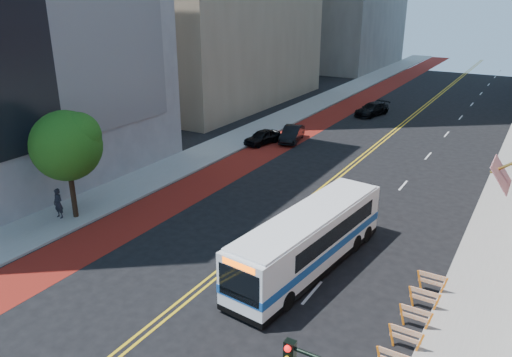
{
  "coord_description": "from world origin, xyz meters",
  "views": [
    {
      "loc": [
        12.69,
        -12.65,
        13.37
      ],
      "look_at": [
        0.55,
        8.0,
        4.3
      ],
      "focal_mm": 35.0,
      "sensor_mm": 36.0,
      "label": 1
    }
  ],
  "objects_px": {
    "car_b": "(292,134)",
    "pedestrian": "(58,203)",
    "car_a": "(262,137)",
    "car_c": "(372,109)",
    "street_tree": "(67,143)",
    "transit_bus": "(310,239)"
  },
  "relations": [
    {
      "from": "car_b",
      "to": "pedestrian",
      "type": "relative_size",
      "value": 2.33
    },
    {
      "from": "car_a",
      "to": "car_b",
      "type": "bearing_deg",
      "value": 59.87
    },
    {
      "from": "car_a",
      "to": "car_b",
      "type": "height_order",
      "value": "car_b"
    },
    {
      "from": "car_c",
      "to": "pedestrian",
      "type": "bearing_deg",
      "value": -85.92
    },
    {
      "from": "car_b",
      "to": "car_c",
      "type": "distance_m",
      "value": 14.26
    },
    {
      "from": "street_tree",
      "to": "pedestrian",
      "type": "relative_size",
      "value": 3.55
    },
    {
      "from": "street_tree",
      "to": "transit_bus",
      "type": "bearing_deg",
      "value": 7.61
    },
    {
      "from": "street_tree",
      "to": "transit_bus",
      "type": "distance_m",
      "value": 15.42
    },
    {
      "from": "car_c",
      "to": "car_b",
      "type": "bearing_deg",
      "value": -86.51
    },
    {
      "from": "transit_bus",
      "to": "car_c",
      "type": "distance_m",
      "value": 34.81
    },
    {
      "from": "transit_bus",
      "to": "pedestrian",
      "type": "xyz_separation_m",
      "value": [
        -15.71,
        -2.64,
        -0.52
      ]
    },
    {
      "from": "transit_bus",
      "to": "car_b",
      "type": "height_order",
      "value": "transit_bus"
    },
    {
      "from": "street_tree",
      "to": "transit_bus",
      "type": "height_order",
      "value": "street_tree"
    },
    {
      "from": "transit_bus",
      "to": "pedestrian",
      "type": "height_order",
      "value": "transit_bus"
    },
    {
      "from": "car_b",
      "to": "car_c",
      "type": "relative_size",
      "value": 0.9
    },
    {
      "from": "street_tree",
      "to": "car_a",
      "type": "relative_size",
      "value": 1.72
    },
    {
      "from": "transit_bus",
      "to": "car_a",
      "type": "bearing_deg",
      "value": 132.33
    },
    {
      "from": "transit_bus",
      "to": "car_a",
      "type": "height_order",
      "value": "transit_bus"
    },
    {
      "from": "car_a",
      "to": "pedestrian",
      "type": "distance_m",
      "value": 20.71
    },
    {
      "from": "street_tree",
      "to": "transit_bus",
      "type": "xyz_separation_m",
      "value": [
        14.93,
        1.99,
        -3.29
      ]
    },
    {
      "from": "pedestrian",
      "to": "street_tree",
      "type": "bearing_deg",
      "value": 40.13
    },
    {
      "from": "car_a",
      "to": "pedestrian",
      "type": "height_order",
      "value": "pedestrian"
    }
  ]
}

